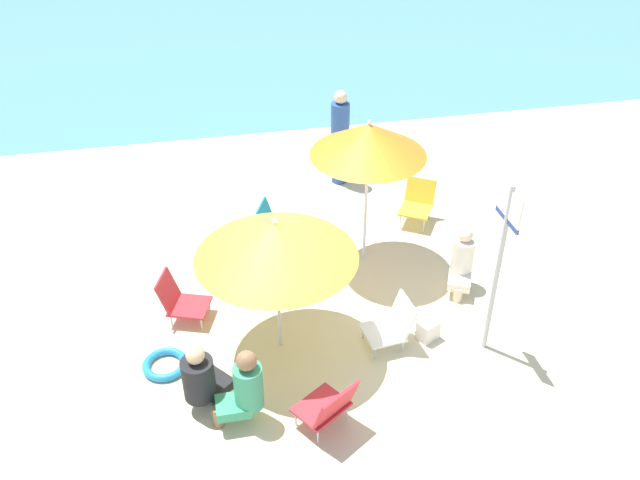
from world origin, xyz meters
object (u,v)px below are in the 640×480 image
at_px(person_c, 202,378).
at_px(beach_chair_f, 238,264).
at_px(person_d, 244,388).
at_px(beach_bag, 428,330).
at_px(beach_chair_d, 329,406).
at_px(beach_chair_e, 179,299).
at_px(beach_chair_a, 392,324).
at_px(swim_ring, 165,364).
at_px(person_b, 462,261).
at_px(warning_sign, 502,247).
at_px(umbrella_yellow, 276,240).
at_px(beach_chair_c, 418,202).
at_px(person_a, 340,137).
at_px(beach_chair_b, 273,224).
at_px(umbrella_orange, 369,140).

bearing_deg(person_c, beach_chair_f, 34.33).
bearing_deg(person_d, beach_bag, -160.17).
height_order(beach_chair_d, beach_chair_e, beach_chair_d).
height_order(beach_chair_d, person_d, person_d).
height_order(beach_chair_a, swim_ring, beach_chair_a).
bearing_deg(person_b, warning_sign, 18.85).
bearing_deg(person_c, beach_bag, -28.63).
relative_size(umbrella_yellow, beach_bag, 6.99).
xyz_separation_m(beach_chair_c, beach_chair_d, (-2.16, -3.67, 0.02)).
height_order(person_c, warning_sign, warning_sign).
relative_size(beach_chair_c, beach_chair_e, 1.03).
distance_m(beach_chair_e, warning_sign, 3.95).
distance_m(beach_chair_a, beach_chair_c, 2.80).
distance_m(beach_chair_a, person_a, 3.98).
height_order(person_a, person_b, person_a).
xyz_separation_m(umbrella_yellow, beach_bag, (1.78, -0.25, -1.41)).
height_order(beach_chair_c, person_b, person_b).
xyz_separation_m(beach_chair_e, person_a, (2.72, 2.97, 0.52)).
relative_size(beach_chair_f, person_d, 0.72).
relative_size(beach_chair_f, person_c, 0.78).
relative_size(umbrella_yellow, beach_chair_e, 2.64).
distance_m(umbrella_yellow, beach_chair_d, 1.84).
distance_m(umbrella_yellow, beach_chair_b, 2.47).
distance_m(beach_chair_b, person_b, 2.74).
bearing_deg(person_b, beach_chair_b, -99.31).
height_order(beach_chair_c, person_a, person_a).
xyz_separation_m(umbrella_yellow, beach_chair_d, (0.31, -1.36, -1.20)).
bearing_deg(person_b, umbrella_yellow, -51.76).
bearing_deg(swim_ring, umbrella_orange, 29.90).
bearing_deg(umbrella_yellow, person_c, -140.23).
distance_m(beach_chair_a, beach_chair_b, 2.62).
distance_m(beach_chair_b, beach_chair_d, 3.50).
xyz_separation_m(beach_chair_a, person_c, (-2.28, -0.55, 0.13)).
distance_m(warning_sign, swim_ring, 4.06).
height_order(person_d, beach_bag, person_d).
bearing_deg(beach_chair_b, person_b, -10.73).
bearing_deg(beach_chair_c, swim_ring, -26.38).
xyz_separation_m(warning_sign, swim_ring, (-3.78, 0.40, -1.43)).
xyz_separation_m(beach_chair_d, beach_chair_f, (-0.67, 2.67, -0.03)).
distance_m(umbrella_yellow, person_c, 1.67).
bearing_deg(person_c, beach_chair_a, -26.19).
bearing_deg(umbrella_yellow, person_a, 67.08).
bearing_deg(person_c, beach_chair_c, 2.37).
distance_m(beach_chair_a, person_c, 2.35).
bearing_deg(umbrella_orange, person_d, -127.14).
bearing_deg(person_a, beach_chair_a, 163.64).
height_order(umbrella_yellow, person_b, umbrella_yellow).
bearing_deg(beach_chair_d, umbrella_orange, -54.86).
height_order(person_d, swim_ring, person_d).
xyz_separation_m(beach_chair_a, swim_ring, (-2.70, 0.12, -0.25)).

